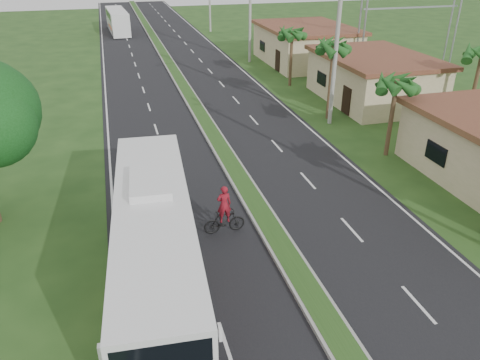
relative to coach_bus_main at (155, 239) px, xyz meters
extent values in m
plane|color=#224318|center=(5.20, -3.30, -2.17)|extent=(180.00, 180.00, 0.00)
cube|color=black|center=(5.20, 16.70, -2.16)|extent=(14.00, 160.00, 0.02)
cube|color=gray|center=(5.20, 16.70, -2.08)|extent=(1.20, 160.00, 0.17)
cube|color=#224318|center=(5.20, 16.70, -1.99)|extent=(0.95, 160.00, 0.02)
cube|color=silver|center=(-1.50, 16.70, -2.17)|extent=(0.12, 160.00, 0.01)
cube|color=silver|center=(11.90, 16.70, -2.17)|extent=(0.12, 160.00, 0.01)
cube|color=tan|center=(19.20, 18.70, -0.50)|extent=(7.00, 10.00, 3.35)
cube|color=#5D2620|center=(19.20, 18.70, 1.34)|extent=(7.60, 10.60, 0.32)
cube|color=tan|center=(19.20, 32.70, -0.42)|extent=(8.00, 11.00, 3.50)
cube|color=#5D2620|center=(19.20, 32.70, 1.49)|extent=(8.60, 11.60, 0.32)
cylinder|color=#473321|center=(14.60, 8.70, 0.13)|extent=(0.26, 0.26, 4.60)
cylinder|color=#473321|center=(14.00, 15.70, 0.53)|extent=(0.26, 0.26, 5.40)
cylinder|color=#473321|center=(14.50, 24.70, 0.23)|extent=(0.26, 0.26, 4.80)
cylinder|color=#473321|center=(22.70, 11.70, 0.43)|extent=(0.26, 0.26, 5.20)
cylinder|color=gray|center=(13.70, 14.70, 3.83)|extent=(0.28, 0.28, 12.00)
cylinder|color=gray|center=(13.70, 34.70, 3.33)|extent=(0.28, 0.28, 11.00)
cylinder|color=gray|center=(22.20, 26.20, 3.83)|extent=(0.18, 0.18, 12.00)
cylinder|color=gray|center=(32.20, 26.20, 3.83)|extent=(0.18, 0.18, 12.00)
cylinder|color=gray|center=(22.20, 27.20, 3.83)|extent=(0.18, 0.18, 12.00)
cylinder|color=gray|center=(32.20, 27.20, 3.83)|extent=(0.18, 0.18, 12.00)
cube|color=gray|center=(27.20, 26.70, 3.83)|extent=(10.00, 0.14, 0.14)
cube|color=silver|center=(0.00, -0.06, -0.11)|extent=(3.41, 12.38, 3.21)
cube|color=black|center=(0.04, 0.55, 0.60)|extent=(3.28, 9.94, 1.28)
cube|color=red|center=(-0.09, -1.28, -0.75)|extent=(2.97, 5.47, 0.56)
cube|color=orange|center=(0.02, 0.25, -1.01)|extent=(2.81, 3.23, 0.25)
cube|color=silver|center=(0.08, 1.16, 1.64)|extent=(1.60, 2.54, 0.29)
cylinder|color=black|center=(0.87, -4.00, -1.64)|extent=(0.40, 1.08, 1.06)
cylinder|color=black|center=(-0.92, 3.28, -1.64)|extent=(0.40, 1.08, 1.06)
cylinder|color=black|center=(1.38, 3.11, -1.64)|extent=(0.40, 1.08, 1.06)
cube|color=white|center=(0.88, 57.07, -0.55)|extent=(2.91, 10.80, 2.97)
cube|color=black|center=(0.85, 57.53, 0.35)|extent=(2.81, 8.02, 1.01)
cube|color=#F15318|center=(0.93, 56.14, -1.11)|extent=(2.65, 5.24, 0.33)
cylinder|color=black|center=(0.10, 52.60, -1.73)|extent=(0.33, 0.91, 0.89)
cylinder|color=black|center=(2.14, 52.72, -1.73)|extent=(0.33, 0.91, 0.89)
cylinder|color=black|center=(-0.36, 60.96, -1.73)|extent=(0.33, 0.91, 0.89)
cylinder|color=black|center=(1.68, 61.07, -1.73)|extent=(0.33, 0.91, 0.89)
imported|color=black|center=(3.20, 3.02, -1.62)|extent=(1.84, 0.54, 1.10)
imported|color=maroon|center=(3.20, 3.02, -0.75)|extent=(0.64, 0.42, 1.74)
camera|label=1|loc=(-0.75, -13.89, 9.22)|focal=35.00mm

